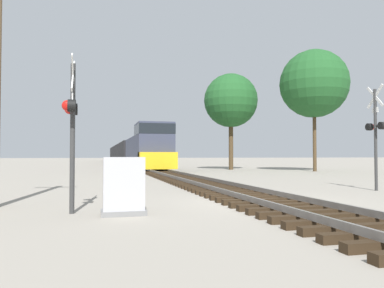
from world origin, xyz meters
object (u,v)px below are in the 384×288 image
object	(u,v)px
crossing_signal_far	(376,130)
tree_far_right	(314,84)
crossing_signal_near	(72,118)
tree_mid_background	(231,101)
relay_cabinet	(124,186)
freight_train	(126,153)

from	to	relation	value
crossing_signal_far	tree_far_right	world-z (taller)	tree_far_right
crossing_signal_near	crossing_signal_far	distance (m)	12.01
crossing_signal_far	tree_mid_background	size ratio (longest dim) A/B	0.45
relay_cabinet	freight_train	bearing A→B (deg)	85.85
crossing_signal_near	freight_train	bearing A→B (deg)	174.87
freight_train	tree_mid_background	distance (m)	32.63
freight_train	crossing_signal_far	xyz separation A→B (m)	(6.19, -53.40, 0.64)
crossing_signal_near	relay_cabinet	size ratio (longest dim) A/B	2.79
crossing_signal_near	crossing_signal_far	world-z (taller)	crossing_signal_far
freight_train	relay_cabinet	xyz separation A→B (m)	(-4.14, -57.12, -1.13)
relay_cabinet	tree_mid_background	size ratio (longest dim) A/B	0.14
crossing_signal_near	tree_far_right	world-z (taller)	tree_far_right
crossing_signal_far	tree_mid_background	bearing A→B (deg)	-5.15
relay_cabinet	tree_mid_background	distance (m)	29.32
crossing_signal_near	tree_mid_background	distance (m)	29.12
crossing_signal_far	tree_mid_background	world-z (taller)	tree_mid_background
tree_far_right	tree_mid_background	size ratio (longest dim) A/B	1.13
crossing_signal_near	tree_mid_background	size ratio (longest dim) A/B	0.40
freight_train	tree_far_right	distance (m)	39.78
crossing_signal_near	relay_cabinet	world-z (taller)	crossing_signal_near
crossing_signal_far	crossing_signal_near	bearing A→B (deg)	105.32
crossing_signal_far	tree_mid_background	xyz separation A→B (m)	(1.91, 22.20, 4.42)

